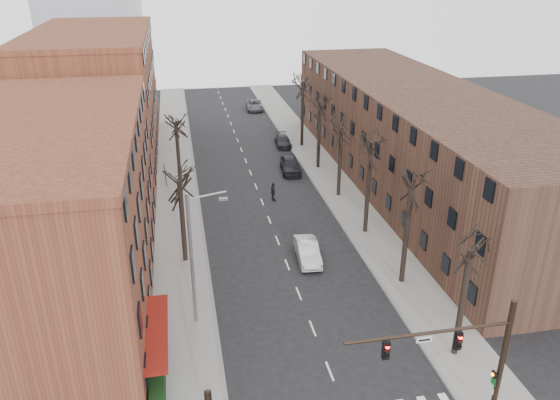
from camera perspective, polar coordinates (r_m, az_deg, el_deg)
sidewalk_left at (r=58.37m, az=-10.76°, el=2.01°), size 4.00×90.00×0.15m
sidewalk_right at (r=60.36m, az=4.58°, el=3.11°), size 4.00×90.00×0.15m
building_left_near at (r=38.61m, az=-22.83°, el=-1.60°), size 12.00×26.00×12.00m
building_left_far at (r=65.53m, az=-18.47°, el=9.97°), size 12.00×28.00×14.00m
building_right at (r=57.00m, az=13.91°, el=6.45°), size 12.00×50.00×10.00m
awning_left at (r=33.21m, az=-12.34°, el=-16.86°), size 1.20×7.00×0.15m
hedge at (r=32.04m, az=-12.65°, el=-17.14°), size 0.80×6.00×1.00m
tree_right_a at (r=35.00m, az=17.71°, el=-15.12°), size 5.20×5.20×10.00m
tree_right_b at (r=40.78m, az=12.55°, el=-8.40°), size 5.20×5.20×10.80m
tree_right_c at (r=47.21m, az=8.86°, el=-3.38°), size 5.20×5.20×11.60m
tree_right_d at (r=54.06m, az=6.10°, el=0.42°), size 5.20×5.20×10.00m
tree_right_e at (r=61.18m, az=3.98°, el=3.34°), size 5.20×5.20×10.80m
tree_right_f at (r=68.51m, az=2.29°, el=5.65°), size 5.20×5.20×11.60m
tree_left_a at (r=43.03m, az=-9.82°, el=-6.32°), size 5.20×5.20×9.50m
tree_left_b at (r=57.47m, az=-10.34°, el=1.61°), size 5.20×5.20×9.50m
signal_mast_arm at (r=28.08m, az=19.64°, el=-14.97°), size 8.14×0.30×7.20m
streetlight at (r=33.60m, az=-8.98°, el=-5.60°), size 2.45×0.22×9.03m
silver_sedan at (r=42.30m, az=2.90°, el=-5.36°), size 1.88×4.64×1.50m
parked_car_near at (r=59.67m, az=1.09°, el=3.73°), size 2.44×5.17×1.71m
parked_car_mid at (r=68.35m, az=0.31°, el=6.19°), size 2.06×4.51×1.28m
parked_car_far at (r=85.71m, az=-2.68°, el=9.88°), size 2.81×5.37×1.44m
pedestrian_crossing at (r=52.38m, az=-0.72°, el=0.86°), size 0.58×1.12×1.83m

